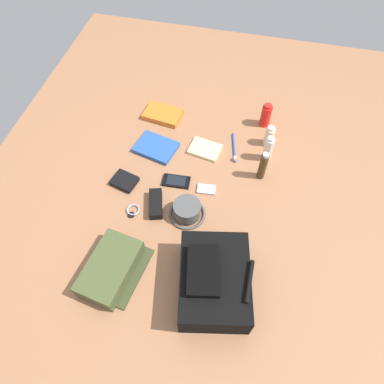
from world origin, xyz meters
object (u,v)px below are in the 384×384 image
at_px(media_player, 206,189).
at_px(wallet, 124,181).
at_px(backpack, 214,281).
at_px(sunscreen_spray, 266,115).
at_px(notepad, 206,149).
at_px(lotion_bottle, 269,136).
at_px(toothpaste_tube, 268,149).
at_px(sunglasses_case, 156,204).
at_px(toiletry_pouch, 112,269).
at_px(cell_phone, 176,181).
at_px(bucket_hat, 188,211).
at_px(toothbrush, 234,149).
at_px(paperback_novel, 163,114).
at_px(travel_guidebook, 156,147).
at_px(cologne_bottle, 263,166).
at_px(wristwatch, 133,210).

distance_m(media_player, wallet, 0.38).
bearing_deg(backpack, sunscreen_spray, 174.27).
xyz_separation_m(wallet, notepad, (-0.28, 0.33, -0.00)).
bearing_deg(wallet, media_player, 111.46).
distance_m(lotion_bottle, wallet, 0.73).
xyz_separation_m(toothpaste_tube, notepad, (0.02, -0.30, -0.06)).
xyz_separation_m(sunscreen_spray, sunglasses_case, (0.61, -0.41, -0.04)).
distance_m(backpack, wallet, 0.64).
relative_size(toiletry_pouch, cell_phone, 2.26).
distance_m(bucket_hat, cell_phone, 0.18).
height_order(bucket_hat, cell_phone, bucket_hat).
xyz_separation_m(backpack, sunscreen_spray, (-0.91, 0.09, -0.01)).
height_order(bucket_hat, wallet, bucket_hat).
distance_m(media_player, toothbrush, 0.28).
distance_m(backpack, bucket_hat, 0.34).
height_order(paperback_novel, travel_guidebook, paperback_novel).
relative_size(lotion_bottle, cologne_bottle, 0.70).
bearing_deg(toiletry_pouch, toothbrush, 153.67).
xyz_separation_m(backpack, lotion_bottle, (-0.78, 0.12, -0.02)).
height_order(toiletry_pouch, toothbrush, toiletry_pouch).
bearing_deg(cell_phone, cologne_bottle, 108.01).
bearing_deg(cologne_bottle, paperback_novel, -116.62).
relative_size(toothpaste_tube, toothbrush, 0.80).
height_order(bucket_hat, cologne_bottle, cologne_bottle).
bearing_deg(wristwatch, wallet, -147.87).
bearing_deg(toothpaste_tube, toothbrush, -96.73).
relative_size(paperback_novel, notepad, 1.40).
xyz_separation_m(paperback_novel, media_player, (0.41, 0.32, -0.01)).
distance_m(backpack, media_player, 0.46).
bearing_deg(cell_phone, paperback_novel, -156.08).
bearing_deg(toothpaste_tube, travel_guidebook, -83.30).
distance_m(wristwatch, sunglasses_case, 0.10).
bearing_deg(lotion_bottle, wristwatch, -45.15).
xyz_separation_m(sunscreen_spray, media_player, (0.48, -0.21, -0.06)).
bearing_deg(travel_guidebook, toothpaste_tube, 96.70).
relative_size(wristwatch, notepad, 0.47).
height_order(paperback_novel, wallet, paperback_novel).
relative_size(toothpaste_tube, sunglasses_case, 1.05).
distance_m(bucket_hat, sunglasses_case, 0.15).
xyz_separation_m(bucket_hat, lotion_bottle, (-0.49, 0.29, 0.02)).
xyz_separation_m(cell_phone, wristwatch, (0.20, -0.15, -0.00)).
relative_size(bucket_hat, toothbrush, 0.88).
height_order(sunscreen_spray, toothpaste_tube, toothpaste_tube).
distance_m(bucket_hat, toothbrush, 0.43).
bearing_deg(notepad, toothpaste_tube, 103.79).
bearing_deg(sunglasses_case, wallet, -133.72).
bearing_deg(bucket_hat, notepad, 179.77).
xyz_separation_m(toothpaste_tube, paperback_novel, (-0.16, -0.57, -0.06)).
xyz_separation_m(cell_phone, wallet, (0.06, -0.23, 0.01)).
relative_size(toothpaste_tube, paperback_novel, 0.70).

